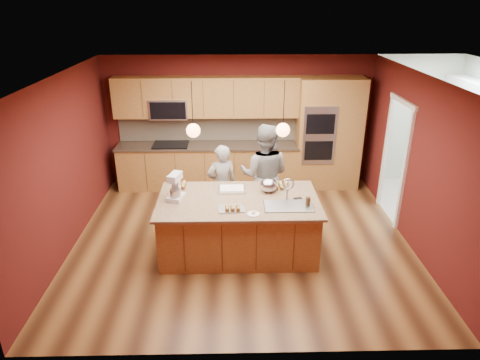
{
  "coord_description": "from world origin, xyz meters",
  "views": [
    {
      "loc": [
        -0.16,
        -6.21,
        3.76
      ],
      "look_at": [
        -0.03,
        -0.1,
        1.13
      ],
      "focal_mm": 32.0,
      "sensor_mm": 36.0,
      "label": 1
    }
  ],
  "objects_px": {
    "island": "(239,225)",
    "person_left": "(222,185)",
    "person_right": "(264,175)",
    "stand_mixer": "(176,188)",
    "mixing_bowl": "(269,185)"
  },
  "relations": [
    {
      "from": "island",
      "to": "person_left",
      "type": "relative_size",
      "value": 1.68
    },
    {
      "from": "stand_mixer",
      "to": "person_left",
      "type": "bearing_deg",
      "value": 70.02
    },
    {
      "from": "person_right",
      "to": "mixing_bowl",
      "type": "distance_m",
      "value": 0.68
    },
    {
      "from": "person_left",
      "to": "stand_mixer",
      "type": "height_order",
      "value": "person_left"
    },
    {
      "from": "stand_mixer",
      "to": "mixing_bowl",
      "type": "distance_m",
      "value": 1.46
    },
    {
      "from": "person_left",
      "to": "person_right",
      "type": "relative_size",
      "value": 0.8
    },
    {
      "from": "island",
      "to": "person_right",
      "type": "bearing_deg",
      "value": 64.23
    },
    {
      "from": "person_left",
      "to": "stand_mixer",
      "type": "bearing_deg",
      "value": 36.05
    },
    {
      "from": "person_right",
      "to": "mixing_bowl",
      "type": "bearing_deg",
      "value": 105.66
    },
    {
      "from": "island",
      "to": "person_right",
      "type": "height_order",
      "value": "person_right"
    },
    {
      "from": "person_right",
      "to": "mixing_bowl",
      "type": "height_order",
      "value": "person_right"
    },
    {
      "from": "mixing_bowl",
      "to": "person_left",
      "type": "bearing_deg",
      "value": 138.45
    },
    {
      "from": "person_right",
      "to": "stand_mixer",
      "type": "height_order",
      "value": "person_right"
    },
    {
      "from": "person_right",
      "to": "mixing_bowl",
      "type": "xyz_separation_m",
      "value": [
        0.01,
        -0.67,
        0.11
      ]
    },
    {
      "from": "island",
      "to": "person_right",
      "type": "xyz_separation_m",
      "value": [
        0.46,
        0.94,
        0.45
      ]
    }
  ]
}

